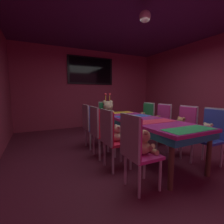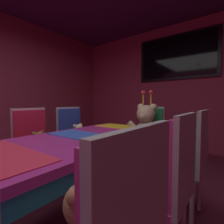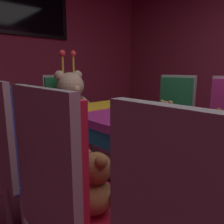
{
  "view_description": "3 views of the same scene",
  "coord_description": "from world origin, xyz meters",
  "px_view_note": "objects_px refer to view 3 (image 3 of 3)",
  "views": [
    {
      "loc": [
        -1.9,
        -2.48,
        1.24
      ],
      "look_at": [
        -0.08,
        1.2,
        0.75
      ],
      "focal_mm": 25.25,
      "sensor_mm": 36.0,
      "label": 1
    },
    {
      "loc": [
        1.12,
        -0.73,
        1.05
      ],
      "look_at": [
        -0.1,
        0.88,
        0.94
      ],
      "focal_mm": 26.83,
      "sensor_mm": 36.0,
      "label": 2
    },
    {
      "loc": [
        -1.18,
        -0.35,
        1.04
      ],
      "look_at": [
        -0.13,
        0.82,
        0.73
      ],
      "focal_mm": 33.92,
      "sensor_mm": 36.0,
      "label": 3
    }
  ],
  "objects_px": {
    "teddy_left_3": "(41,145)",
    "teddy_right_3": "(164,115)",
    "teddy_left_2": "(97,186)",
    "king_teddy_bear": "(72,101)",
    "chair_left_2": "(66,193)",
    "wall_tv": "(14,0)",
    "chair_left_3": "(16,149)",
    "throne_chair": "(64,110)",
    "chair_right_3": "(172,112)",
    "teddy_right_2": "(222,127)"
  },
  "relations": [
    {
      "from": "teddy_right_3",
      "to": "chair_right_3",
      "type": "bearing_deg",
      "value": -180.0
    },
    {
      "from": "chair_left_3",
      "to": "wall_tv",
      "type": "relative_size",
      "value": 0.58
    },
    {
      "from": "chair_left_3",
      "to": "teddy_right_3",
      "type": "distance_m",
      "value": 1.49
    },
    {
      "from": "teddy_left_2",
      "to": "teddy_right_3",
      "type": "xyz_separation_m",
      "value": [
        1.36,
        0.61,
        0.0
      ]
    },
    {
      "from": "teddy_left_2",
      "to": "king_teddy_bear",
      "type": "height_order",
      "value": "king_teddy_bear"
    },
    {
      "from": "teddy_right_3",
      "to": "throne_chair",
      "type": "xyz_separation_m",
      "value": [
        -0.67,
        0.89,
        0.02
      ]
    },
    {
      "from": "teddy_left_2",
      "to": "wall_tv",
      "type": "distance_m",
      "value": 3.26
    },
    {
      "from": "teddy_left_3",
      "to": "teddy_right_3",
      "type": "bearing_deg",
      "value": 0.89
    },
    {
      "from": "chair_left_2",
      "to": "wall_tv",
      "type": "relative_size",
      "value": 0.58
    },
    {
      "from": "teddy_right_3",
      "to": "throne_chair",
      "type": "relative_size",
      "value": 0.29
    },
    {
      "from": "chair_left_2",
      "to": "chair_left_3",
      "type": "distance_m",
      "value": 0.59
    },
    {
      "from": "teddy_left_3",
      "to": "chair_right_3",
      "type": "distance_m",
      "value": 1.49
    },
    {
      "from": "chair_left_3",
      "to": "teddy_left_3",
      "type": "xyz_separation_m",
      "value": [
        0.14,
        -0.0,
        -0.01
      ]
    },
    {
      "from": "teddy_left_2",
      "to": "king_teddy_bear",
      "type": "relative_size",
      "value": 0.36
    },
    {
      "from": "teddy_right_2",
      "to": "chair_right_3",
      "type": "xyz_separation_m",
      "value": [
        0.15,
        0.57,
        0.03
      ]
    },
    {
      "from": "chair_left_2",
      "to": "king_teddy_bear",
      "type": "bearing_deg",
      "value": 57.92
    },
    {
      "from": "chair_left_3",
      "to": "teddy_right_2",
      "type": "xyz_separation_m",
      "value": [
        1.48,
        -0.55,
        -0.03
      ]
    },
    {
      "from": "chair_left_2",
      "to": "teddy_right_3",
      "type": "relative_size",
      "value": 3.4
    },
    {
      "from": "teddy_left_2",
      "to": "king_teddy_bear",
      "type": "bearing_deg",
      "value": 62.52
    },
    {
      "from": "chair_left_2",
      "to": "king_teddy_bear",
      "type": "height_order",
      "value": "king_teddy_bear"
    },
    {
      "from": "teddy_left_3",
      "to": "chair_right_3",
      "type": "height_order",
      "value": "chair_right_3"
    },
    {
      "from": "teddy_left_2",
      "to": "teddy_right_2",
      "type": "xyz_separation_m",
      "value": [
        1.36,
        0.03,
        -0.0
      ]
    },
    {
      "from": "throne_chair",
      "to": "teddy_left_2",
      "type": "bearing_deg",
      "value": -24.85
    },
    {
      "from": "chair_left_3",
      "to": "throne_chair",
      "type": "relative_size",
      "value": 1.0
    },
    {
      "from": "wall_tv",
      "to": "throne_chair",
      "type": "bearing_deg",
      "value": -90.0
    },
    {
      "from": "king_teddy_bear",
      "to": "wall_tv",
      "type": "distance_m",
      "value": 2.01
    },
    {
      "from": "teddy_left_3",
      "to": "teddy_right_3",
      "type": "height_order",
      "value": "teddy_left_3"
    },
    {
      "from": "chair_left_3",
      "to": "throne_chair",
      "type": "distance_m",
      "value": 1.22
    },
    {
      "from": "teddy_left_2",
      "to": "chair_right_3",
      "type": "bearing_deg",
      "value": 21.97
    },
    {
      "from": "teddy_right_2",
      "to": "chair_left_2",
      "type": "bearing_deg",
      "value": 1.2
    },
    {
      "from": "chair_left_3",
      "to": "chair_right_3",
      "type": "distance_m",
      "value": 1.63
    },
    {
      "from": "teddy_left_3",
      "to": "chair_right_3",
      "type": "bearing_deg",
      "value": 0.8
    },
    {
      "from": "chair_left_2",
      "to": "teddy_right_3",
      "type": "height_order",
      "value": "chair_left_2"
    },
    {
      "from": "chair_right_3",
      "to": "teddy_right_3",
      "type": "bearing_deg",
      "value": 0.0
    },
    {
      "from": "chair_left_2",
      "to": "chair_right_3",
      "type": "height_order",
      "value": "same"
    },
    {
      "from": "teddy_left_3",
      "to": "chair_right_3",
      "type": "relative_size",
      "value": 0.31
    },
    {
      "from": "chair_left_3",
      "to": "wall_tv",
      "type": "bearing_deg",
      "value": 69.91
    },
    {
      "from": "chair_left_3",
      "to": "teddy_right_2",
      "type": "height_order",
      "value": "chair_left_3"
    },
    {
      "from": "throne_chair",
      "to": "chair_right_3",
      "type": "bearing_deg",
      "value": 42.34
    },
    {
      "from": "teddy_right_2",
      "to": "throne_chair",
      "type": "distance_m",
      "value": 1.61
    },
    {
      "from": "teddy_right_3",
      "to": "wall_tv",
      "type": "distance_m",
      "value": 2.75
    },
    {
      "from": "king_teddy_bear",
      "to": "wall_tv",
      "type": "height_order",
      "value": "wall_tv"
    },
    {
      "from": "chair_left_2",
      "to": "teddy_right_2",
      "type": "relative_size",
      "value": 3.55
    },
    {
      "from": "chair_left_3",
      "to": "teddy_left_3",
      "type": "height_order",
      "value": "chair_left_3"
    },
    {
      "from": "teddy_right_2",
      "to": "wall_tv",
      "type": "bearing_deg",
      "value": -76.66
    },
    {
      "from": "teddy_left_3",
      "to": "teddy_right_3",
      "type": "distance_m",
      "value": 1.34
    },
    {
      "from": "teddy_left_2",
      "to": "chair_left_3",
      "type": "xyz_separation_m",
      "value": [
        -0.13,
        0.59,
        0.03
      ]
    },
    {
      "from": "teddy_left_2",
      "to": "wall_tv",
      "type": "height_order",
      "value": "wall_tv"
    },
    {
      "from": "chair_left_2",
      "to": "wall_tv",
      "type": "xyz_separation_m",
      "value": [
        0.83,
        2.83,
        1.45
      ]
    },
    {
      "from": "chair_right_3",
      "to": "wall_tv",
      "type": "bearing_deg",
      "value": -69.97
    }
  ]
}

